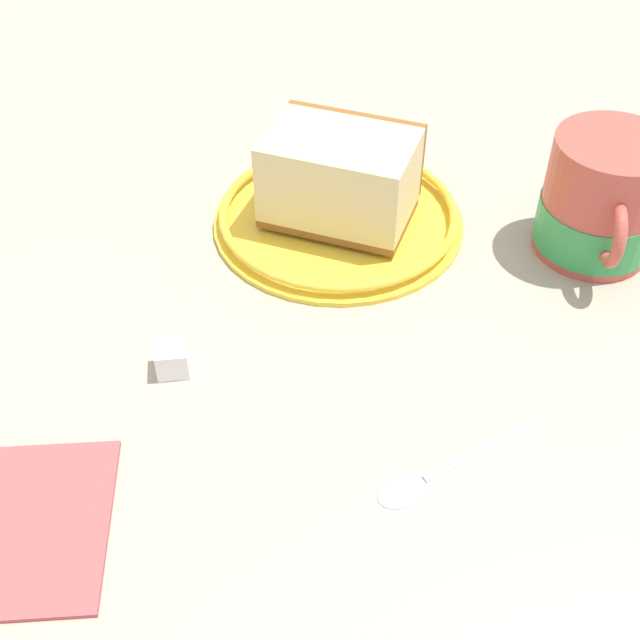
# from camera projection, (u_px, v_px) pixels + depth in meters

# --- Properties ---
(ground_plane) EXTENTS (1.24, 1.24, 0.03)m
(ground_plane) POSITION_uv_depth(u_px,v_px,m) (350.00, 342.00, 0.56)
(ground_plane) COLOR tan
(small_plate) EXTENTS (0.19, 0.19, 0.01)m
(small_plate) POSITION_uv_depth(u_px,v_px,m) (338.00, 216.00, 0.62)
(small_plate) COLOR yellow
(small_plate) RESTS_ON ground_plane
(cake_slice) EXTENTS (0.08, 0.11, 0.07)m
(cake_slice) POSITION_uv_depth(u_px,v_px,m) (340.00, 176.00, 0.60)
(cake_slice) COLOR brown
(cake_slice) RESTS_ON small_plate
(tea_mug) EXTENTS (0.11, 0.08, 0.09)m
(tea_mug) POSITION_uv_depth(u_px,v_px,m) (601.00, 203.00, 0.58)
(tea_mug) COLOR #BF4C3F
(tea_mug) RESTS_ON ground_plane
(teaspoon) EXTENTS (0.09, 0.08, 0.01)m
(teaspoon) POSITION_uv_depth(u_px,v_px,m) (427.00, 476.00, 0.45)
(teaspoon) COLOR silver
(teaspoon) RESTS_ON ground_plane
(folded_napkin) EXTENTS (0.14, 0.14, 0.01)m
(folded_napkin) POSITION_uv_depth(u_px,v_px,m) (6.00, 526.00, 0.43)
(folded_napkin) COLOR #B24C4C
(folded_napkin) RESTS_ON ground_plane
(sugar_cube) EXTENTS (0.03, 0.03, 0.02)m
(sugar_cube) POSITION_uv_depth(u_px,v_px,m) (172.00, 359.00, 0.51)
(sugar_cube) COLOR white
(sugar_cube) RESTS_ON ground_plane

